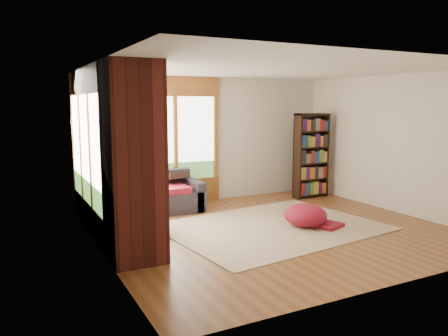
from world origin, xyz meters
name	(u,v)px	position (x,y,z in m)	size (l,w,h in m)	color
floor	(273,230)	(0.00, 0.00, 0.00)	(5.50, 5.50, 0.00)	brown
ceiling	(276,69)	(0.00, 0.00, 2.60)	(5.50, 5.50, 0.00)	white
wall_back	(209,140)	(0.00, 2.50, 1.30)	(5.50, 0.04, 2.60)	silver
wall_front	(401,173)	(0.00, -2.50, 1.30)	(5.50, 0.04, 2.60)	silver
wall_left	(100,162)	(-2.75, 0.00, 1.30)	(0.04, 5.00, 2.60)	silver
wall_right	(396,144)	(2.75, 0.00, 1.30)	(0.04, 5.00, 2.60)	silver
windows_back	(154,140)	(-1.20, 2.47, 1.35)	(2.82, 0.10, 1.90)	#9A5F27
windows_left	(86,149)	(-2.72, 1.20, 1.35)	(0.10, 2.62, 1.90)	#9A5F27
roller_blind	(79,122)	(-2.69, 2.03, 1.75)	(0.03, 0.72, 0.90)	#6B784B
brick_chimney	(134,163)	(-2.40, -0.35, 1.30)	(0.70, 0.70, 2.60)	#471914
sectional_sofa	(129,203)	(-1.95, 1.70, 0.30)	(2.20, 2.20, 0.80)	#292730
area_rug	(272,227)	(0.07, 0.13, 0.01)	(3.44, 2.63, 0.01)	beige
bookshelf	(311,156)	(2.14, 1.76, 0.93)	(0.79, 0.26, 1.85)	black
pouf	(306,214)	(0.59, -0.09, 0.21)	(0.72, 0.72, 0.39)	maroon
dog_tan	(128,176)	(-1.97, 1.62, 0.80)	(1.05, 1.07, 0.53)	brown
dog_brindle	(146,185)	(-1.88, 0.87, 0.76)	(0.81, 0.92, 0.45)	#3C201A
throw_pillows	(132,178)	(-1.86, 1.75, 0.75)	(1.98, 1.68, 0.45)	black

